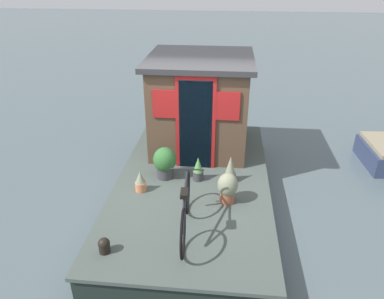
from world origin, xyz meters
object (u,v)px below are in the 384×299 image
at_px(bicycle, 185,209).
at_px(potted_plant_geranium, 230,169).
at_px(potted_plant_mint, 165,162).
at_px(potted_plant_rosemary, 198,169).
at_px(potted_plant_ivy, 228,187).
at_px(houseboat_cabin, 200,103).
at_px(mooring_bollard, 104,245).
at_px(potted_plant_thyme, 140,182).

distance_m(bicycle, potted_plant_geranium, 1.57).
bearing_deg(potted_plant_mint, potted_plant_rosemary, -92.55).
relative_size(potted_plant_geranium, potted_plant_rosemary, 1.10).
relative_size(potted_plant_mint, potted_plant_rosemary, 1.31).
distance_m(potted_plant_rosemary, potted_plant_ivy, 0.82).
relative_size(bicycle, potted_plant_ivy, 3.11).
relative_size(houseboat_cabin, potted_plant_geranium, 4.14).
xyz_separation_m(potted_plant_ivy, mooring_bollard, (-1.34, 1.62, -0.17)).
relative_size(houseboat_cabin, potted_plant_rosemary, 4.54).
xyz_separation_m(houseboat_cabin, potted_plant_mint, (-1.37, 0.51, -0.64)).
bearing_deg(potted_plant_mint, bicycle, -159.26).
height_order(houseboat_cabin, potted_plant_ivy, houseboat_cabin).
xyz_separation_m(bicycle, potted_plant_mint, (1.44, 0.54, -0.06)).
relative_size(potted_plant_thyme, potted_plant_rosemary, 0.84).
xyz_separation_m(potted_plant_thyme, mooring_bollard, (-1.51, 0.15, -0.07)).
bearing_deg(mooring_bollard, potted_plant_ivy, -50.53).
bearing_deg(potted_plant_ivy, potted_plant_rosemary, 40.14).
bearing_deg(potted_plant_thyme, potted_plant_mint, -35.24).
bearing_deg(bicycle, potted_plant_geranium, -23.83).
height_order(potted_plant_rosemary, mooring_bollard, potted_plant_rosemary).
bearing_deg(potted_plant_mint, potted_plant_thyme, 144.76).
bearing_deg(houseboat_cabin, potted_plant_geranium, -154.37).
xyz_separation_m(potted_plant_geranium, potted_plant_rosemary, (-0.02, 0.57, -0.02)).
height_order(potted_plant_thyme, potted_plant_geranium, potted_plant_geranium).
bearing_deg(potted_plant_ivy, potted_plant_geranium, -3.54).
distance_m(potted_plant_ivy, mooring_bollard, 2.11).
relative_size(houseboat_cabin, potted_plant_ivy, 3.92).
bearing_deg(potted_plant_mint, potted_plant_geranium, -90.47).
bearing_deg(potted_plant_ivy, houseboat_cabin, 17.06).
bearing_deg(potted_plant_geranium, potted_plant_rosemary, 91.72).
xyz_separation_m(houseboat_cabin, mooring_bollard, (-3.36, 1.00, -0.84)).
distance_m(potted_plant_thyme, potted_plant_mint, 0.60).
distance_m(houseboat_cabin, bicycle, 2.86).
bearing_deg(potted_plant_rosemary, bicycle, 177.56).
height_order(potted_plant_thyme, potted_plant_rosemary, potted_plant_rosemary).
distance_m(houseboat_cabin, potted_plant_thyme, 2.18).
xyz_separation_m(potted_plant_geranium, potted_plant_ivy, (-0.65, 0.04, 0.04)).
bearing_deg(houseboat_cabin, potted_plant_mint, 159.43).
bearing_deg(bicycle, mooring_bollard, 118.32).
xyz_separation_m(potted_plant_thyme, potted_plant_geranium, (0.47, -1.51, 0.06)).
distance_m(houseboat_cabin, potted_plant_ivy, 2.22).
bearing_deg(houseboat_cabin, mooring_bollard, 163.36).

